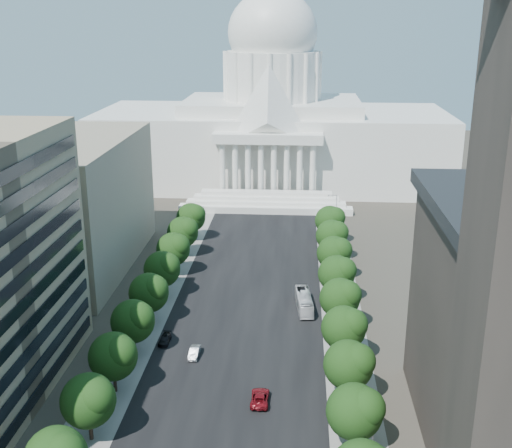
% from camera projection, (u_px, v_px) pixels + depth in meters
% --- Properties ---
extents(road_asphalt, '(30.00, 260.00, 0.01)m').
position_uv_depth(road_asphalt, '(251.00, 287.00, 139.19)').
color(road_asphalt, black).
rests_on(road_asphalt, ground).
extents(sidewalk_left, '(8.00, 260.00, 0.02)m').
position_uv_depth(sidewalk_left, '(164.00, 285.00, 140.45)').
color(sidewalk_left, gray).
rests_on(sidewalk_left, ground).
extents(sidewalk_right, '(8.00, 260.00, 0.02)m').
position_uv_depth(sidewalk_right, '(339.00, 290.00, 137.92)').
color(sidewalk_right, gray).
rests_on(sidewalk_right, ground).
extents(capitol, '(120.00, 56.00, 73.00)m').
position_uv_depth(capitol, '(272.00, 125.00, 223.10)').
color(capitol, white).
rests_on(capitol, ground).
extents(office_block_left_far, '(38.00, 52.00, 30.00)m').
position_uv_depth(office_block_left_far, '(46.00, 204.00, 147.26)').
color(office_block_left_far, gray).
rests_on(office_block_left_far, ground).
extents(tree_l_c, '(7.79, 7.60, 9.97)m').
position_uv_depth(tree_l_c, '(90.00, 400.00, 86.94)').
color(tree_l_c, '#33261C').
rests_on(tree_l_c, ground).
extents(tree_l_d, '(7.79, 7.60, 9.97)m').
position_uv_depth(tree_l_d, '(115.00, 355.00, 98.33)').
color(tree_l_d, '#33261C').
rests_on(tree_l_d, ground).
extents(tree_l_e, '(7.79, 7.60, 9.97)m').
position_uv_depth(tree_l_e, '(134.00, 320.00, 109.72)').
color(tree_l_e, '#33261C').
rests_on(tree_l_e, ground).
extents(tree_l_f, '(7.79, 7.60, 9.97)m').
position_uv_depth(tree_l_f, '(150.00, 292.00, 121.11)').
color(tree_l_f, '#33261C').
rests_on(tree_l_f, ground).
extents(tree_l_g, '(7.79, 7.60, 9.97)m').
position_uv_depth(tree_l_g, '(163.00, 268.00, 132.50)').
color(tree_l_g, '#33261C').
rests_on(tree_l_g, ground).
extents(tree_l_h, '(7.79, 7.60, 9.97)m').
position_uv_depth(tree_l_h, '(174.00, 248.00, 143.89)').
color(tree_l_h, '#33261C').
rests_on(tree_l_h, ground).
extents(tree_l_i, '(7.79, 7.60, 9.97)m').
position_uv_depth(tree_l_i, '(184.00, 231.00, 155.28)').
color(tree_l_i, '#33261C').
rests_on(tree_l_i, ground).
extents(tree_l_j, '(7.79, 7.60, 9.97)m').
position_uv_depth(tree_l_j, '(192.00, 217.00, 166.67)').
color(tree_l_j, '#33261C').
rests_on(tree_l_j, ground).
extents(tree_r_c, '(7.79, 7.60, 9.97)m').
position_uv_depth(tree_r_c, '(357.00, 411.00, 84.54)').
color(tree_r_c, '#33261C').
rests_on(tree_r_c, ground).
extents(tree_r_d, '(7.79, 7.60, 9.97)m').
position_uv_depth(tree_r_d, '(351.00, 364.00, 95.93)').
color(tree_r_d, '#33261C').
rests_on(tree_r_d, ground).
extents(tree_r_e, '(7.79, 7.60, 9.97)m').
position_uv_depth(tree_r_e, '(346.00, 327.00, 107.32)').
color(tree_r_e, '#33261C').
rests_on(tree_r_e, ground).
extents(tree_r_f, '(7.79, 7.60, 9.97)m').
position_uv_depth(tree_r_f, '(342.00, 297.00, 118.71)').
color(tree_r_f, '#33261C').
rests_on(tree_r_f, ground).
extents(tree_r_g, '(7.79, 7.60, 9.97)m').
position_uv_depth(tree_r_g, '(338.00, 273.00, 130.10)').
color(tree_r_g, '#33261C').
rests_on(tree_r_g, ground).
extents(tree_r_h, '(7.79, 7.60, 9.97)m').
position_uv_depth(tree_r_h, '(335.00, 252.00, 141.49)').
color(tree_r_h, '#33261C').
rests_on(tree_r_h, ground).
extents(tree_r_i, '(7.79, 7.60, 9.97)m').
position_uv_depth(tree_r_i, '(333.00, 235.00, 152.88)').
color(tree_r_i, '#33261C').
rests_on(tree_r_i, ground).
extents(tree_r_j, '(7.79, 7.60, 9.97)m').
position_uv_depth(tree_r_j, '(331.00, 220.00, 164.27)').
color(tree_r_j, '#33261C').
rests_on(tree_r_j, ground).
extents(streetlight_b, '(2.61, 0.44, 9.00)m').
position_uv_depth(streetlight_b, '(369.00, 419.00, 83.86)').
color(streetlight_b, gray).
rests_on(streetlight_b, ground).
extents(streetlight_c, '(2.61, 0.44, 9.00)m').
position_uv_depth(streetlight_c, '(355.00, 330.00, 107.59)').
color(streetlight_c, gray).
rests_on(streetlight_c, ground).
extents(streetlight_d, '(2.61, 0.44, 9.00)m').
position_uv_depth(streetlight_d, '(346.00, 274.00, 131.32)').
color(streetlight_d, gray).
rests_on(streetlight_d, ground).
extents(streetlight_e, '(2.61, 0.44, 9.00)m').
position_uv_depth(streetlight_e, '(339.00, 234.00, 155.05)').
color(streetlight_e, gray).
rests_on(streetlight_e, ground).
extents(streetlight_f, '(2.61, 0.44, 9.00)m').
position_uv_depth(streetlight_f, '(334.00, 206.00, 178.78)').
color(streetlight_f, gray).
rests_on(streetlight_f, ground).
extents(car_silver, '(1.70, 4.64, 1.52)m').
position_uv_depth(car_silver, '(194.00, 352.00, 110.65)').
color(car_silver, '#B1B5B9').
rests_on(car_silver, ground).
extents(car_red, '(2.70, 5.83, 1.62)m').
position_uv_depth(car_red, '(260.00, 398.00, 97.38)').
color(car_red, maroon).
rests_on(car_red, ground).
extents(car_dark_b, '(1.88, 4.51, 1.30)m').
position_uv_depth(car_dark_b, '(165.00, 340.00, 115.27)').
color(car_dark_b, black).
rests_on(car_dark_b, ground).
extents(city_bus, '(3.86, 11.72, 3.20)m').
position_uv_depth(city_bus, '(304.00, 302.00, 128.39)').
color(city_bus, silver).
rests_on(city_bus, ground).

